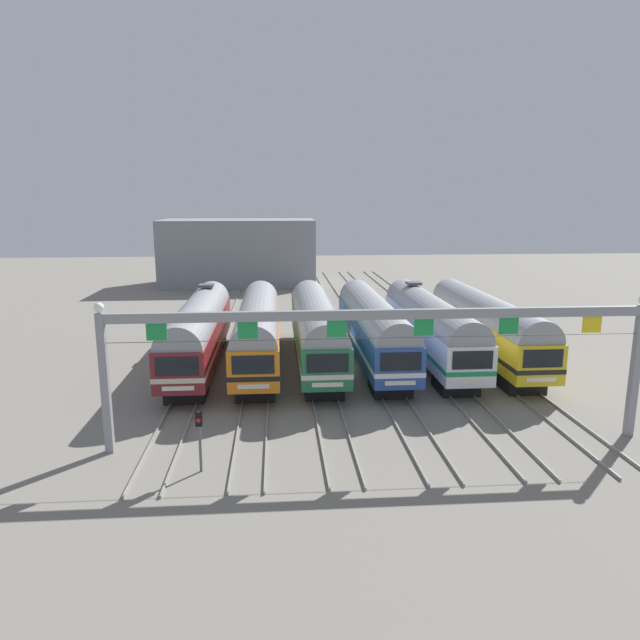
{
  "coord_description": "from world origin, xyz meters",
  "views": [
    {
      "loc": [
        -4.7,
        -38.64,
        11.35
      ],
      "look_at": [
        -1.61,
        1.55,
        2.86
      ],
      "focal_mm": 32.13,
      "sensor_mm": 36.0,
      "label": 1
    }
  ],
  "objects_px": {
    "commuter_train_green": "(316,327)",
    "commuter_train_yellow": "(485,324)",
    "commuter_train_white": "(430,325)",
    "commuter_train_maroon": "(199,329)",
    "yard_signal_mast": "(199,429)",
    "catenary_gantry": "(380,334)",
    "commuter_train_orange": "(258,328)",
    "commuter_train_blue": "(373,326)"
  },
  "relations": [
    {
      "from": "commuter_train_orange",
      "to": "commuter_train_green",
      "type": "distance_m",
      "value": 4.01
    },
    {
      "from": "commuter_train_white",
      "to": "yard_signal_mast",
      "type": "relative_size",
      "value": 6.65
    },
    {
      "from": "commuter_train_blue",
      "to": "commuter_train_green",
      "type": "bearing_deg",
      "value": 180.0
    },
    {
      "from": "commuter_train_orange",
      "to": "catenary_gantry",
      "type": "bearing_deg",
      "value": -65.96
    },
    {
      "from": "commuter_train_green",
      "to": "yard_signal_mast",
      "type": "bearing_deg",
      "value": -110.88
    },
    {
      "from": "commuter_train_maroon",
      "to": "commuter_train_blue",
      "type": "height_order",
      "value": "commuter_train_maroon"
    },
    {
      "from": "commuter_train_white",
      "to": "commuter_train_yellow",
      "type": "bearing_deg",
      "value": -0.06
    },
    {
      "from": "catenary_gantry",
      "to": "commuter_train_white",
      "type": "bearing_deg",
      "value": 65.97
    },
    {
      "from": "yard_signal_mast",
      "to": "commuter_train_blue",
      "type": "bearing_deg",
      "value": 57.56
    },
    {
      "from": "commuter_train_green",
      "to": "commuter_train_yellow",
      "type": "relative_size",
      "value": 1.0
    },
    {
      "from": "commuter_train_orange",
      "to": "commuter_train_yellow",
      "type": "bearing_deg",
      "value": 0.0
    },
    {
      "from": "catenary_gantry",
      "to": "commuter_train_orange",
      "type": "bearing_deg",
      "value": 114.04
    },
    {
      "from": "commuter_train_blue",
      "to": "commuter_train_white",
      "type": "distance_m",
      "value": 4.01
    },
    {
      "from": "commuter_train_blue",
      "to": "commuter_train_yellow",
      "type": "height_order",
      "value": "same"
    },
    {
      "from": "commuter_train_orange",
      "to": "commuter_train_blue",
      "type": "distance_m",
      "value": 8.03
    },
    {
      "from": "commuter_train_yellow",
      "to": "yard_signal_mast",
      "type": "height_order",
      "value": "commuter_train_yellow"
    },
    {
      "from": "commuter_train_maroon",
      "to": "commuter_train_green",
      "type": "height_order",
      "value": "commuter_train_maroon"
    },
    {
      "from": "commuter_train_green",
      "to": "yard_signal_mast",
      "type": "xyz_separation_m",
      "value": [
        -6.02,
        -15.78,
        -0.78
      ]
    },
    {
      "from": "commuter_train_blue",
      "to": "commuter_train_white",
      "type": "height_order",
      "value": "commuter_train_white"
    },
    {
      "from": "yard_signal_mast",
      "to": "commuter_train_green",
      "type": "bearing_deg",
      "value": 69.12
    },
    {
      "from": "commuter_train_maroon",
      "to": "commuter_train_blue",
      "type": "xyz_separation_m",
      "value": [
        12.04,
        -0.0,
        -0.0
      ]
    },
    {
      "from": "commuter_train_maroon",
      "to": "commuter_train_yellow",
      "type": "distance_m",
      "value": 20.06
    },
    {
      "from": "commuter_train_orange",
      "to": "commuter_train_blue",
      "type": "relative_size",
      "value": 1.0
    },
    {
      "from": "commuter_train_orange",
      "to": "commuter_train_green",
      "type": "bearing_deg",
      "value": 0.0
    },
    {
      "from": "commuter_train_green",
      "to": "commuter_train_maroon",
      "type": "bearing_deg",
      "value": 179.97
    },
    {
      "from": "catenary_gantry",
      "to": "commuter_train_maroon",
      "type": "bearing_deg",
      "value": 126.62
    },
    {
      "from": "commuter_train_white",
      "to": "commuter_train_yellow",
      "type": "height_order",
      "value": "commuter_train_white"
    },
    {
      "from": "yard_signal_mast",
      "to": "commuter_train_orange",
      "type": "bearing_deg",
      "value": 82.75
    },
    {
      "from": "commuter_train_maroon",
      "to": "yard_signal_mast",
      "type": "xyz_separation_m",
      "value": [
        2.01,
        -15.79,
        -0.78
      ]
    },
    {
      "from": "commuter_train_maroon",
      "to": "commuter_train_blue",
      "type": "distance_m",
      "value": 12.04
    },
    {
      "from": "commuter_train_maroon",
      "to": "commuter_train_yellow",
      "type": "relative_size",
      "value": 1.0
    },
    {
      "from": "commuter_train_yellow",
      "to": "yard_signal_mast",
      "type": "distance_m",
      "value": 23.99
    },
    {
      "from": "commuter_train_maroon",
      "to": "catenary_gantry",
      "type": "xyz_separation_m",
      "value": [
        10.03,
        -13.5,
        2.65
      ]
    },
    {
      "from": "commuter_train_green",
      "to": "commuter_train_white",
      "type": "distance_m",
      "value": 8.03
    },
    {
      "from": "commuter_train_green",
      "to": "commuter_train_yellow",
      "type": "height_order",
      "value": "same"
    },
    {
      "from": "commuter_train_green",
      "to": "commuter_train_white",
      "type": "bearing_deg",
      "value": 0.03
    },
    {
      "from": "commuter_train_yellow",
      "to": "yard_signal_mast",
      "type": "xyz_separation_m",
      "value": [
        -18.06,
        -15.78,
        -0.78
      ]
    },
    {
      "from": "commuter_train_maroon",
      "to": "yard_signal_mast",
      "type": "distance_m",
      "value": 15.93
    },
    {
      "from": "commuter_train_orange",
      "to": "commuter_train_yellow",
      "type": "relative_size",
      "value": 1.0
    },
    {
      "from": "commuter_train_green",
      "to": "commuter_train_yellow",
      "type": "xyz_separation_m",
      "value": [
        12.04,
        0.0,
        0.0
      ]
    },
    {
      "from": "commuter_train_orange",
      "to": "yard_signal_mast",
      "type": "bearing_deg",
      "value": -97.25
    },
    {
      "from": "commuter_train_white",
      "to": "commuter_train_yellow",
      "type": "relative_size",
      "value": 1.0
    }
  ]
}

